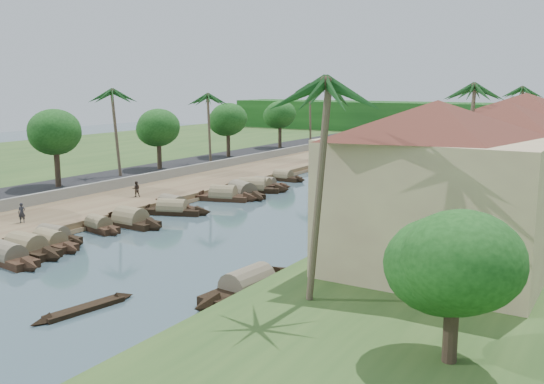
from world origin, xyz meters
The scene contains 46 objects.
ground centered at (0.00, 0.00, 0.00)m, with size 220.00×220.00×0.00m, color #3B5059.
left_bank centered at (-16.00, 20.00, 0.40)m, with size 10.00×180.00×0.80m, color brown.
right_bank centered at (19.00, 20.00, 0.60)m, with size 16.00×180.00×1.20m, color #28481C.
road centered at (-24.50, 20.00, 0.70)m, with size 8.00×180.00×1.40m, color black.
retaining_wall centered at (-20.20, 20.00, 1.35)m, with size 0.40×180.00×1.10m, color gray.
far_left_fill centered at (-51.00, 20.00, 0.68)m, with size 45.00×220.00×1.35m, color #28481C.
treeline centered at (0.00, 100.00, 4.00)m, with size 120.00×14.00×8.00m.
bridge centered at (0.00, 72.00, 1.72)m, with size 28.00×4.00×2.40m.
building_near centered at (18.99, -2.00, 6.38)m, with size 14.85×14.85×10.20m.
building_mid centered at (19.99, 14.00, 6.13)m, with size 14.11×14.11×9.70m.
building_far centered at (18.99, 28.00, 6.38)m, with size 15.59×15.59×10.20m.
sampan_0 centered at (-8.10, -10.76, 0.41)m, with size 8.01×2.51×2.09m.
sampan_1 centered at (-8.72, -8.76, 0.42)m, with size 7.84×2.11×2.32m.
sampan_2 centered at (-8.81, -6.60, 0.41)m, with size 7.37×2.17×1.96m.
sampan_3 centered at (-9.96, -5.36, 0.41)m, with size 6.88×1.77×1.89m.
sampan_4 centered at (-9.66, -0.93, 0.40)m, with size 6.28×2.47×1.81m.
sampan_5 centered at (-8.68, 1.88, 0.42)m, with size 7.73×2.35×2.42m.
sampan_6 centered at (-9.95, 8.87, 0.41)m, with size 7.40×2.95×2.17m.
sampan_7 centered at (-8.68, 7.45, 0.41)m, with size 7.95×4.30×2.12m.
sampan_8 centered at (-8.63, 15.68, 0.42)m, with size 8.02×4.12×2.40m.
sampan_9 centered at (-8.44, 18.99, 0.42)m, with size 9.40×6.01×2.40m.
sampan_10 centered at (-8.90, 23.40, 0.41)m, with size 7.17×2.16×1.98m.
sampan_11 centered at (-8.70, 21.44, 0.42)m, with size 8.78×5.52×2.49m.
sampan_12 centered at (-9.08, 24.80, 0.40)m, with size 7.22×1.67×1.77m.
sampan_13 centered at (-9.88, 30.48, 0.41)m, with size 6.93×1.85×1.93m.
sampan_14 centered at (9.65, -7.23, 0.42)m, with size 2.61×9.51×2.26m.
sampan_15 centered at (8.97, 8.26, 0.42)m, with size 3.51×8.74×2.28m.
sampan_16 centered at (8.86, 22.40, 0.41)m, with size 5.54×8.58×2.16m.
canoe_0 centered at (3.58, -14.27, 0.10)m, with size 2.00×6.43×0.84m.
canoe_1 centered at (-10.36, -4.59, 0.10)m, with size 4.43×1.67×0.71m.
canoe_2 centered at (-10.55, 22.58, 0.10)m, with size 6.02×1.94×0.87m.
palm_0 centered at (15.00, -9.18, 12.12)m, with size 3.20×3.20×12.75m.
palm_1 centered at (16.00, 4.60, 9.56)m, with size 3.20×3.20×10.10m.
palm_2 centered at (15.00, 22.58, 11.81)m, with size 3.20×3.20×12.44m.
palm_3 centered at (16.00, 38.47, 10.28)m, with size 3.20×3.20×10.85m.
palm_5 centered at (-24.00, 15.81, 11.19)m, with size 3.20×3.20×11.57m.
palm_6 centered at (-22.00, 31.16, 10.47)m, with size 3.20×3.20×10.84m.
palm_7 centered at (14.00, 55.71, 11.37)m, with size 3.20×3.20×11.98m.
palm_8 centered at (-20.50, 58.27, 11.79)m, with size 3.20×3.20×12.21m.
tree_2 centered at (-24.00, 6.88, 7.12)m, with size 5.45×5.45×8.05m.
tree_3 centered at (-24.00, 22.98, 6.60)m, with size 5.41×5.41×7.50m.
tree_4 centered at (-24.00, 38.36, 6.86)m, with size 5.51×5.51×7.80m.
tree_5 centered at (-24.00, 53.67, 6.90)m, with size 5.22×5.22×7.73m.
tree_7 centered at (23.00, -12.58, 5.26)m, with size 4.85×4.85×6.12m.
person_near centered at (-14.82, -4.47, 1.64)m, with size 0.61×0.40×1.68m, color #25252C.
person_far centered at (-14.95, 9.20, 1.60)m, with size 0.78×0.61×1.61m, color #312822.
Camera 1 is at (28.76, -35.93, 12.33)m, focal length 40.00 mm.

